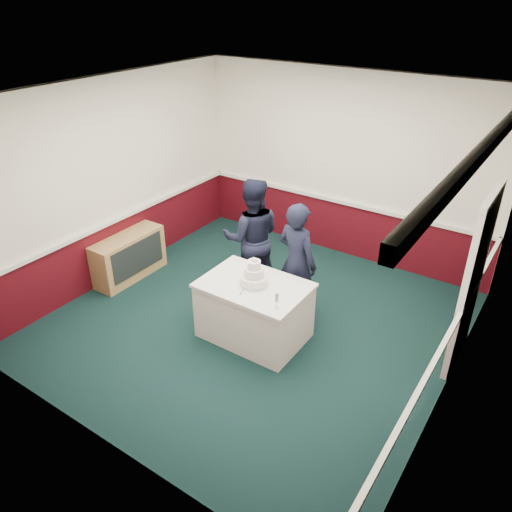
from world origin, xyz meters
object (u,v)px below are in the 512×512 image
Objects in this scene: wedding_cake at (254,277)px; person_man at (252,238)px; person_woman at (297,262)px; sideboard at (129,257)px; cake_knife at (243,291)px; cake_table at (254,310)px; champagne_flute at (277,298)px.

person_man is at bearing 125.82° from wedding_cake.
wedding_cake is at bearing 84.98° from person_woman.
sideboard is at bearing -13.95° from person_man.
cake_knife is 0.12× the size of person_man.
cake_table is at bearing 89.68° from person_man.
champagne_flute is 1.04m from person_woman.
person_man is (-1.15, 1.17, -0.05)m from champagne_flute.
person_woman is at bearing 74.25° from cake_table.
person_woman is at bearing 106.95° from champagne_flute.
champagne_flute reaches higher than sideboard.
wedding_cake is 0.23m from cake_knife.
champagne_flute is at bearing -29.25° from cake_table.
champagne_flute is (0.53, -0.08, 0.14)m from cake_knife.
person_man reaches higher than cake_knife.
cake_table is 0.79× the size of person_woman.
person_man is 1.05× the size of person_woman.
person_woman is (0.20, 0.71, -0.06)m from wedding_cake.
person_woman is (0.20, 0.71, 0.43)m from cake_table.
person_woman is (-0.30, 0.99, -0.09)m from champagne_flute.
champagne_flute is 1.64m from person_man.
champagne_flute is (0.50, -0.28, 0.03)m from wedding_cake.
cake_table is at bearing 67.30° from cake_knife.
cake_knife is at bearing 83.22° from person_man.
cake_knife is 1.07× the size of champagne_flute.
cake_knife is 0.55m from champagne_flute.
champagne_flute is (0.50, -0.28, 0.53)m from cake_table.
person_woman is (0.85, -0.19, -0.04)m from person_man.
cake_knife is at bearing 171.42° from champagne_flute.
person_man is 0.87m from person_woman.
cake_knife is (-0.03, -0.20, -0.11)m from wedding_cake.
cake_table is at bearing -90.00° from wedding_cake.
sideboard is 5.45× the size of cake_knife.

